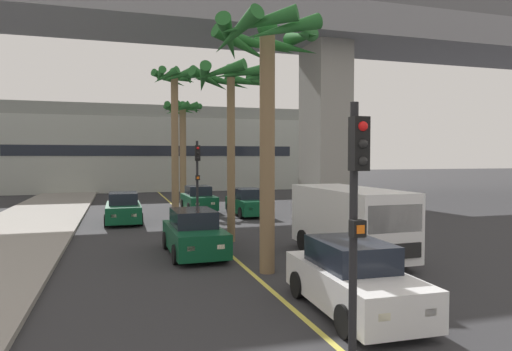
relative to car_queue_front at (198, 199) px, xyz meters
name	(u,v)px	position (x,y,z in m)	size (l,w,h in m)	color
lane_stripe_center	(197,226)	(-1.19, -6.55, -0.72)	(0.14, 56.00, 0.01)	#DBCC4C
bridge_overpass	(185,24)	(-0.07, 5.13, 12.47)	(74.60, 8.00, 16.69)	gray
pier_building_backdrop	(155,150)	(-1.19, 19.99, 3.46)	(30.22, 8.04, 8.48)	#ADB2A8
car_queue_front	(198,199)	(0.00, 0.00, 0.00)	(1.91, 4.14, 1.56)	#0C4728
car_queue_second	(194,234)	(-2.39, -13.03, 0.00)	(1.90, 4.13, 1.56)	#0C4728
car_queue_third	(353,279)	(0.01, -19.93, 0.00)	(1.92, 4.15, 1.56)	white
car_queue_fourth	(123,209)	(-4.66, -4.34, 0.00)	(1.85, 4.11, 1.56)	#0C4728
car_queue_fifth	(248,203)	(2.35, -3.29, 0.00)	(1.91, 4.14, 1.56)	#0C4728
delivery_van	(349,220)	(2.54, -15.11, 0.57)	(2.25, 5.29, 2.36)	white
traffic_light_median_near	(356,206)	(-1.66, -23.02, 1.99)	(0.24, 0.37, 4.20)	black
traffic_light_median_far	(197,171)	(-1.19, -6.70, 1.99)	(0.24, 0.37, 4.20)	black
palm_tree_near_median	(183,123)	(-0.40, 4.21, 5.12)	(2.94, 2.97, 7.43)	brown
palm_tree_mid_median	(267,67)	(-0.73, -16.14, 5.30)	(3.41, 3.45, 7.46)	brown
palm_tree_far_median	(232,91)	(-0.52, -11.06, 5.32)	(3.42, 3.45, 7.12)	brown
palm_tree_farthest_median	(175,100)	(-1.71, -2.02, 5.98)	(2.73, 2.76, 8.59)	brown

